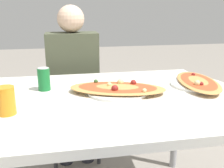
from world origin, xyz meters
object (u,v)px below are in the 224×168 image
at_px(chair_far_seated, 74,97).
at_px(pizza_second, 198,83).
at_px(dining_table, 106,109).
at_px(person_seated, 73,75).
at_px(pizza_main, 117,89).
at_px(drink_glass, 6,101).
at_px(soda_can, 44,79).

bearing_deg(chair_far_seated, pizza_second, 133.03).
bearing_deg(dining_table, chair_far_seated, 99.07).
height_order(person_seated, pizza_second, person_seated).
height_order(pizza_main, drink_glass, drink_glass).
bearing_deg(drink_glass, chair_far_seated, 71.96).
xyz_separation_m(dining_table, chair_far_seated, (-0.13, 0.83, -0.21)).
bearing_deg(pizza_second, dining_table, -170.92).
distance_m(person_seated, drink_glass, 0.93).
distance_m(chair_far_seated, person_seated, 0.25).
distance_m(person_seated, soda_can, 0.58).
relative_size(dining_table, pizza_main, 2.37).
bearing_deg(dining_table, drink_glass, -161.87).
distance_m(pizza_main, soda_can, 0.41).
bearing_deg(drink_glass, person_seated, 69.80).
height_order(chair_far_seated, pizza_second, chair_far_seated).
relative_size(person_seated, soda_can, 9.84).
bearing_deg(soda_can, person_seated, 71.70).
distance_m(person_seated, pizza_main, 0.70).
bearing_deg(soda_can, pizza_main, -17.20).
relative_size(chair_far_seated, pizza_main, 1.56).
xyz_separation_m(person_seated, pizza_second, (0.69, -0.63, 0.08)).
relative_size(person_seated, drink_glass, 10.15).
bearing_deg(soda_can, pizza_second, -5.48).
bearing_deg(drink_glass, dining_table, 18.13).
xyz_separation_m(dining_table, person_seated, (-0.13, 0.72, 0.01)).
height_order(dining_table, pizza_second, pizza_second).
distance_m(pizza_main, drink_glass, 0.56).
relative_size(pizza_main, pizza_second, 1.10).
bearing_deg(soda_can, chair_far_seated, 74.66).
bearing_deg(dining_table, person_seated, 100.46).
distance_m(soda_can, drink_glass, 0.35).
distance_m(pizza_main, pizza_second, 0.49).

